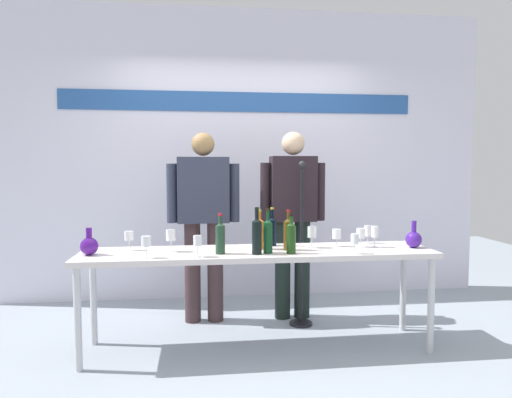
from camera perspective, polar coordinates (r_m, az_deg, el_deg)
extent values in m
plane|color=#96A1AC|center=(3.70, 0.30, -17.88)|extent=(10.00, 10.00, 0.00)
cube|color=white|center=(4.90, -1.94, 5.46)|extent=(5.18, 0.10, 3.00)
cube|color=#29569C|center=(4.89, -1.89, 11.85)|extent=(3.63, 0.01, 0.20)
cube|color=silver|center=(3.49, 0.31, -6.66)|extent=(2.63, 0.57, 0.04)
cylinder|color=silver|center=(3.43, -21.09, -13.65)|extent=(0.05, 0.05, 0.71)
cylinder|color=silver|center=(3.74, 20.73, -12.14)|extent=(0.05, 0.05, 0.71)
cylinder|color=silver|center=(3.87, -19.37, -11.56)|extent=(0.05, 0.05, 0.71)
cylinder|color=silver|center=(4.14, 17.64, -10.46)|extent=(0.05, 0.05, 0.71)
sphere|color=#4A1685|center=(3.50, -19.83, -5.49)|extent=(0.13, 0.13, 0.13)
cylinder|color=#4A1685|center=(3.49, -19.87, -3.98)|extent=(0.04, 0.04, 0.08)
sphere|color=#451D93|center=(3.79, 18.82, -4.75)|extent=(0.13, 0.13, 0.13)
cylinder|color=#451D93|center=(3.78, 18.85, -3.25)|extent=(0.04, 0.04, 0.09)
cylinder|color=#3C2A2C|center=(4.19, -7.81, -8.91)|extent=(0.14, 0.14, 0.89)
cylinder|color=#3C2A2C|center=(4.19, -5.03, -8.88)|extent=(0.14, 0.14, 0.89)
cube|color=#303549|center=(4.09, -6.50, 1.14)|extent=(0.45, 0.22, 0.57)
cylinder|color=#303549|center=(4.09, -10.32, 0.70)|extent=(0.09, 0.09, 0.52)
cylinder|color=#303549|center=(4.10, -2.68, 0.77)|extent=(0.09, 0.09, 0.52)
sphere|color=#99754A|center=(4.08, -6.55, 6.71)|extent=(0.20, 0.20, 0.20)
cylinder|color=black|center=(4.25, 3.29, -8.66)|extent=(0.14, 0.14, 0.89)
cylinder|color=black|center=(4.29, 5.69, -8.57)|extent=(0.14, 0.14, 0.89)
cube|color=black|center=(4.17, 4.56, 1.28)|extent=(0.40, 0.22, 0.58)
cylinder|color=black|center=(4.13, 1.14, 0.86)|extent=(0.09, 0.09, 0.52)
cylinder|color=black|center=(4.23, 7.88, 0.90)|extent=(0.09, 0.09, 0.52)
sphere|color=#D9B290|center=(4.17, 4.59, 6.83)|extent=(0.21, 0.21, 0.21)
cylinder|color=orange|center=(3.52, 0.42, -4.49)|extent=(0.07, 0.07, 0.21)
cone|color=orange|center=(3.51, 0.42, -2.56)|extent=(0.07, 0.07, 0.03)
cylinder|color=orange|center=(3.50, 0.42, -2.17)|extent=(0.03, 0.03, 0.07)
cylinder|color=gold|center=(3.50, 0.42, -1.44)|extent=(0.03, 0.03, 0.02)
cylinder|color=#103F1F|center=(3.36, 1.47, -4.80)|extent=(0.07, 0.07, 0.22)
cone|color=#103F1F|center=(3.35, 1.47, -2.72)|extent=(0.07, 0.07, 0.03)
cylinder|color=#103F1F|center=(3.34, 1.48, -2.19)|extent=(0.02, 0.02, 0.09)
cylinder|color=black|center=(3.34, 1.48, -1.32)|extent=(0.03, 0.03, 0.02)
cylinder|color=#1B3F14|center=(3.36, 4.34, -4.99)|extent=(0.07, 0.07, 0.20)
cone|color=#1B3F14|center=(3.35, 4.36, -3.07)|extent=(0.07, 0.07, 0.03)
cylinder|color=#1B3F14|center=(3.34, 4.36, -2.70)|extent=(0.03, 0.03, 0.07)
cylinder|color=black|center=(3.34, 4.36, -1.98)|extent=(0.03, 0.03, 0.02)
cylinder|color=black|center=(3.32, 0.10, -4.81)|extent=(0.07, 0.07, 0.24)
cone|color=black|center=(3.30, 0.10, -2.58)|extent=(0.07, 0.07, 0.03)
cylinder|color=black|center=(3.30, 0.10, -2.04)|extent=(0.03, 0.03, 0.09)
cylinder|color=black|center=(3.29, 0.10, -1.15)|extent=(0.03, 0.03, 0.02)
cylinder|color=#4C370E|center=(3.49, 3.99, -4.55)|extent=(0.07, 0.07, 0.22)
cone|color=#4C370E|center=(3.47, 4.00, -2.59)|extent=(0.07, 0.07, 0.03)
cylinder|color=#4C370E|center=(3.47, 4.00, -2.19)|extent=(0.02, 0.02, 0.07)
cylinder|color=red|center=(3.47, 4.00, -1.46)|extent=(0.03, 0.03, 0.02)
cylinder|color=black|center=(3.68, 2.00, -4.20)|extent=(0.07, 0.07, 0.20)
cone|color=black|center=(3.66, 2.00, -2.45)|extent=(0.07, 0.07, 0.03)
cylinder|color=black|center=(3.66, 2.01, -1.95)|extent=(0.02, 0.02, 0.09)
cylinder|color=gold|center=(3.65, 2.01, -1.15)|extent=(0.03, 0.03, 0.02)
cylinder|color=#1D3C28|center=(3.35, -4.41, -5.02)|extent=(0.07, 0.07, 0.20)
cone|color=#1D3C28|center=(3.33, -4.42, -3.09)|extent=(0.07, 0.07, 0.03)
cylinder|color=#1D3C28|center=(3.33, -4.43, -2.68)|extent=(0.03, 0.03, 0.07)
cylinder|color=red|center=(3.32, -4.43, -1.92)|extent=(0.03, 0.03, 0.02)
cylinder|color=white|center=(3.27, -7.18, -7.06)|extent=(0.06, 0.06, 0.00)
cylinder|color=white|center=(3.26, -7.18, -6.37)|extent=(0.01, 0.01, 0.08)
cylinder|color=white|center=(3.25, -7.20, -5.09)|extent=(0.06, 0.06, 0.07)
cylinder|color=white|center=(3.62, -15.32, -6.08)|extent=(0.06, 0.06, 0.00)
cylinder|color=white|center=(3.61, -15.33, -5.48)|extent=(0.01, 0.01, 0.07)
cylinder|color=white|center=(3.60, -15.35, -4.38)|extent=(0.07, 0.07, 0.07)
cylinder|color=white|center=(3.29, -13.33, -7.05)|extent=(0.06, 0.06, 0.00)
cylinder|color=white|center=(3.29, -13.34, -6.36)|extent=(0.01, 0.01, 0.08)
cylinder|color=white|center=(3.27, -13.36, -5.08)|extent=(0.07, 0.07, 0.07)
cylinder|color=white|center=(3.49, -10.42, -6.36)|extent=(0.06, 0.06, 0.00)
cylinder|color=white|center=(3.49, -10.43, -5.69)|extent=(0.01, 0.01, 0.08)
cylinder|color=white|center=(3.47, -10.44, -4.39)|extent=(0.07, 0.07, 0.08)
cylinder|color=white|center=(3.43, 12.02, -6.57)|extent=(0.06, 0.06, 0.00)
cylinder|color=white|center=(3.43, 12.03, -5.97)|extent=(0.01, 0.01, 0.07)
cylinder|color=white|center=(3.42, 12.05, -4.80)|extent=(0.06, 0.06, 0.07)
cylinder|color=white|center=(3.74, 14.37, -5.74)|extent=(0.06, 0.06, 0.00)
cylinder|color=white|center=(3.73, 14.38, -5.15)|extent=(0.01, 0.01, 0.07)
cylinder|color=white|center=(3.72, 14.40, -3.92)|extent=(0.06, 0.06, 0.09)
cylinder|color=white|center=(3.62, 6.89, -5.95)|extent=(0.06, 0.06, 0.00)
cylinder|color=white|center=(3.61, 6.89, -5.32)|extent=(0.01, 0.01, 0.08)
cylinder|color=white|center=(3.60, 6.90, -4.04)|extent=(0.07, 0.07, 0.09)
cylinder|color=white|center=(3.70, 9.86, -5.76)|extent=(0.05, 0.05, 0.00)
cylinder|color=white|center=(3.70, 9.87, -5.28)|extent=(0.01, 0.01, 0.06)
cylinder|color=white|center=(3.69, 9.88, -4.24)|extent=(0.07, 0.07, 0.08)
cylinder|color=white|center=(3.92, 13.54, -5.28)|extent=(0.06, 0.06, 0.00)
cylinder|color=white|center=(3.91, 13.54, -4.86)|extent=(0.01, 0.01, 0.06)
cylinder|color=white|center=(3.90, 13.56, -3.83)|extent=(0.06, 0.06, 0.09)
cylinder|color=white|center=(3.71, 12.72, -5.78)|extent=(0.06, 0.06, 0.00)
cylinder|color=white|center=(3.71, 12.73, -5.24)|extent=(0.01, 0.01, 0.07)
cylinder|color=white|center=(3.70, 12.75, -4.13)|extent=(0.07, 0.07, 0.08)
cylinder|color=black|center=(4.21, 5.55, -14.98)|extent=(0.20, 0.20, 0.02)
cylinder|color=black|center=(4.04, 5.61, -5.92)|extent=(0.02, 0.02, 1.37)
sphere|color=#232328|center=(3.98, 5.69, 4.26)|extent=(0.06, 0.06, 0.06)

